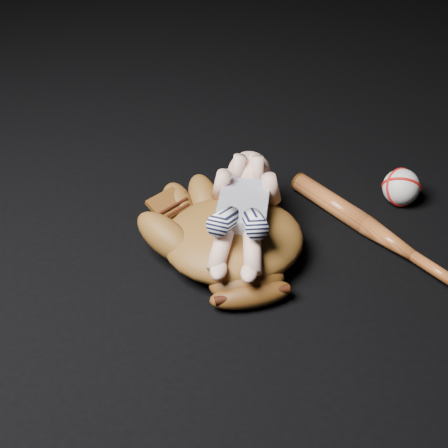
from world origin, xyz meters
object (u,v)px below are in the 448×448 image
object	(u,v)px
baseball_glove	(233,233)
baseball_bat	(376,232)
baseball	(401,187)
newborn_baby	(242,210)

from	to	relation	value
baseball_glove	baseball_bat	world-z (taller)	baseball_glove
baseball	baseball_bat	bearing A→B (deg)	-122.92
baseball_glove	newborn_baby	world-z (taller)	newborn_baby
newborn_baby	baseball_glove	bearing A→B (deg)	-155.46
newborn_baby	baseball	size ratio (longest dim) A/B	4.16
baseball_bat	baseball	world-z (taller)	baseball
baseball_glove	baseball_bat	size ratio (longest dim) A/B	0.85
baseball_bat	baseball	xyz separation A→B (m)	(0.09, 0.13, 0.02)
baseball_bat	baseball	distance (m)	0.16
baseball_glove	baseball	world-z (taller)	baseball_glove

